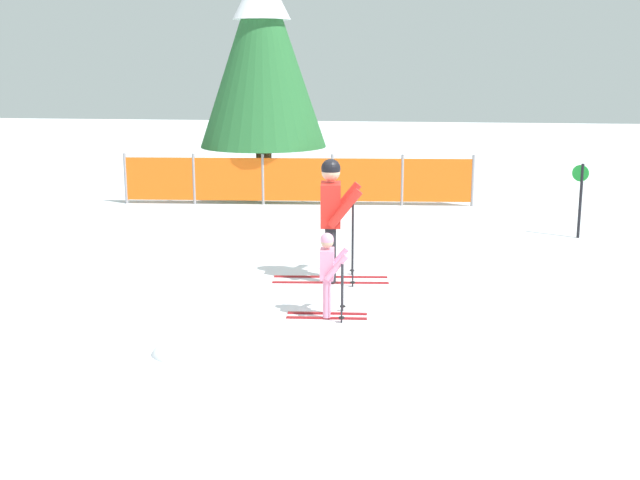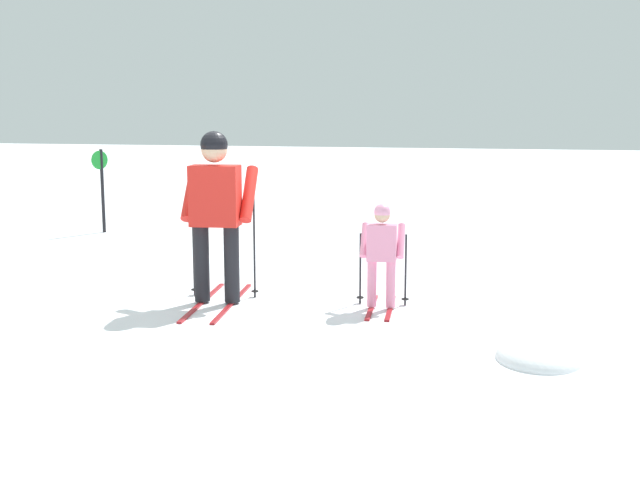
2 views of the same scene
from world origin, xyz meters
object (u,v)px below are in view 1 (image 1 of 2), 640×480
at_px(skier_child, 328,269).
at_px(safety_fence, 298,180).
at_px(trail_marker, 580,192).
at_px(conifer_far, 262,49).
at_px(skier_adult, 332,209).

xyz_separation_m(skier_child, safety_fence, (-1.50, 7.40, -0.05)).
bearing_deg(skier_child, trail_marker, 48.49).
height_order(conifer_far, trail_marker, conifer_far).
xyz_separation_m(skier_adult, skier_child, (0.13, -1.59, -0.41)).
xyz_separation_m(skier_adult, safety_fence, (-1.37, 5.81, -0.46)).
relative_size(skier_child, conifer_far, 0.20).
bearing_deg(trail_marker, skier_child, -127.55).
distance_m(safety_fence, conifer_far, 3.04).
bearing_deg(conifer_far, trail_marker, -31.26).
height_order(skier_adult, trail_marker, skier_adult).
bearing_deg(trail_marker, conifer_far, 148.74).
xyz_separation_m(skier_adult, conifer_far, (-2.30, 6.96, 2.19)).
relative_size(safety_fence, conifer_far, 1.41).
distance_m(skier_adult, safety_fence, 5.99).
height_order(skier_adult, conifer_far, conifer_far).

